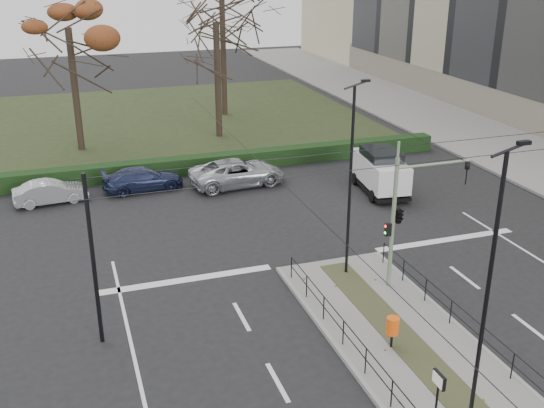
{
  "coord_description": "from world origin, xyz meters",
  "views": [
    {
      "loc": [
        -9.98,
        -17.2,
        12.2
      ],
      "look_at": [
        -1.97,
        6.66,
        2.3
      ],
      "focal_mm": 42.0,
      "sensor_mm": 36.0,
      "label": 1
    }
  ],
  "objects": [
    {
      "name": "ground",
      "position": [
        0.0,
        0.0,
        0.0
      ],
      "size": [
        140.0,
        140.0,
        0.0
      ],
      "primitive_type": "plane",
      "color": "black",
      "rests_on": "ground"
    },
    {
      "name": "median_island",
      "position": [
        0.0,
        -2.5,
        0.07
      ],
      "size": [
        4.4,
        15.0,
        0.14
      ],
      "primitive_type": "cube",
      "color": "slate",
      "rests_on": "ground"
    },
    {
      "name": "sidewalk_east",
      "position": [
        18.0,
        22.0,
        0.07
      ],
      "size": [
        8.0,
        90.0,
        0.14
      ],
      "primitive_type": "cube",
      "color": "slate",
      "rests_on": "ground"
    },
    {
      "name": "park",
      "position": [
        -6.0,
        32.0,
        0.05
      ],
      "size": [
        38.0,
        26.0,
        0.1
      ],
      "primitive_type": "cube",
      "color": "#242F17",
      "rests_on": "ground"
    },
    {
      "name": "hedge",
      "position": [
        -6.0,
        18.6,
        0.5
      ],
      "size": [
        38.0,
        1.0,
        1.0
      ],
      "primitive_type": "cube",
      "color": "black",
      "rests_on": "ground"
    },
    {
      "name": "median_railing",
      "position": [
        0.0,
        -2.6,
        0.98
      ],
      "size": [
        4.14,
        13.24,
        0.92
      ],
      "color": "black",
      "rests_on": "median_island"
    },
    {
      "name": "catenary",
      "position": [
        0.0,
        1.62,
        3.42
      ],
      "size": [
        20.0,
        34.0,
        6.0
      ],
      "color": "black",
      "rests_on": "ground"
    },
    {
      "name": "traffic_light",
      "position": [
        1.62,
        2.18,
        3.18
      ],
      "size": [
        3.55,
        2.03,
        5.22
      ],
      "color": "gray",
      "rests_on": "median_island"
    },
    {
      "name": "litter_bin",
      "position": [
        -0.6,
        -1.58,
        0.92
      ],
      "size": [
        0.43,
        0.43,
        1.1
      ],
      "color": "black",
      "rests_on": "median_island"
    },
    {
      "name": "info_panel",
      "position": [
        -1.51,
        -5.6,
        1.68
      ],
      "size": [
        0.11,
        0.51,
        1.96
      ],
      "color": "black",
      "rests_on": "median_island"
    },
    {
      "name": "streetlamp_median_near",
      "position": [
        -0.23,
        -5.45,
        4.21
      ],
      "size": [
        0.67,
        0.14,
        8.0
      ],
      "color": "black",
      "rests_on": "median_island"
    },
    {
      "name": "streetlamp_median_far",
      "position": [
        0.24,
        3.73,
        4.11
      ],
      "size": [
        0.65,
        0.13,
        7.81
      ],
      "color": "black",
      "rests_on": "median_island"
    },
    {
      "name": "parked_car_second",
      "position": [
        -11.07,
        16.05,
        0.62
      ],
      "size": [
        3.86,
        1.72,
        1.23
      ],
      "primitive_type": "imported",
      "rotation": [
        0.0,
        0.0,
        1.69
      ],
      "color": "#A5A7AD",
      "rests_on": "ground"
    },
    {
      "name": "parked_car_third",
      "position": [
        -6.2,
        16.52,
        0.64
      ],
      "size": [
        4.51,
        2.08,
        1.28
      ],
      "primitive_type": "imported",
      "rotation": [
        0.0,
        0.0,
        1.64
      ],
      "color": "#1C2342",
      "rests_on": "ground"
    },
    {
      "name": "parked_car_fourth",
      "position": [
        -1.01,
        15.62,
        0.75
      ],
      "size": [
        5.58,
        2.94,
        1.5
      ],
      "primitive_type": "imported",
      "rotation": [
        0.0,
        0.0,
        1.66
      ],
      "color": "#A5A7AD",
      "rests_on": "ground"
    },
    {
      "name": "white_van",
      "position": [
        6.08,
        12.09,
        1.25
      ],
      "size": [
        2.49,
        4.69,
        2.41
      ],
      "color": "silver",
      "rests_on": "ground"
    },
    {
      "name": "rust_tree",
      "position": [
        -9.05,
        25.5,
        7.95
      ],
      "size": [
        7.16,
        7.16,
        10.35
      ],
      "color": "black",
      "rests_on": "park"
    },
    {
      "name": "bare_tree_center",
      "position": [
        2.54,
        32.15,
        8.87
      ],
      "size": [
        8.33,
        8.33,
        12.58
      ],
      "color": "black",
      "rests_on": "park"
    },
    {
      "name": "bare_tree_near",
      "position": [
        0.49,
        25.85,
        7.4
      ],
      "size": [
        6.4,
        6.4,
        10.48
      ],
      "color": "black",
      "rests_on": "park"
    }
  ]
}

